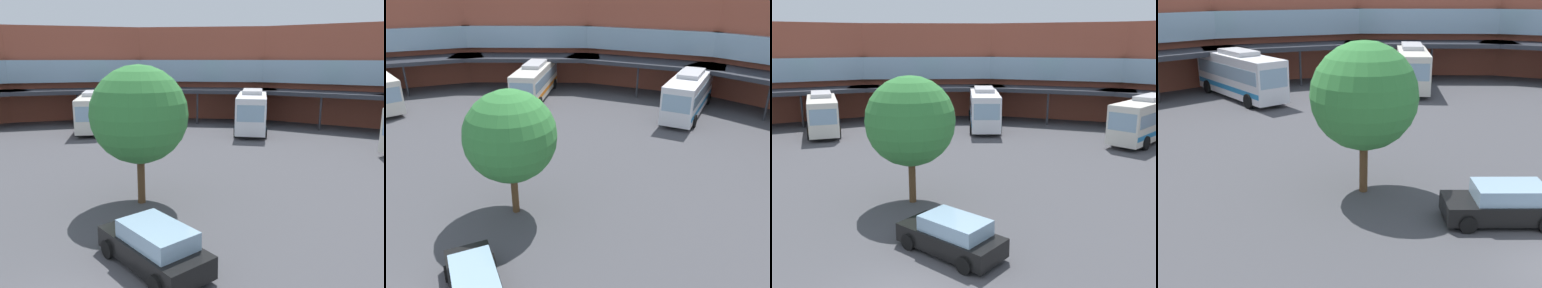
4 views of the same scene
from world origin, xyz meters
The scene contains 5 objects.
station_building centered at (0.00, 24.64, 5.11)m, with size 84.45×43.89×10.17m.
bus_2 centered at (-0.11, 29.40, 1.97)m, with size 3.97×10.72×3.89m.
bus_3 centered at (14.42, 25.62, 1.94)m, with size 8.69×10.69×3.83m.
parked_car centered at (0.91, 3.43, 0.74)m, with size 4.69×3.85×1.53m.
plaza_tree centered at (-2.02, 8.66, 4.29)m, with size 4.57×4.57×6.59m.
Camera 4 is at (-12.77, -7.34, 8.58)m, focal length 44.29 mm.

